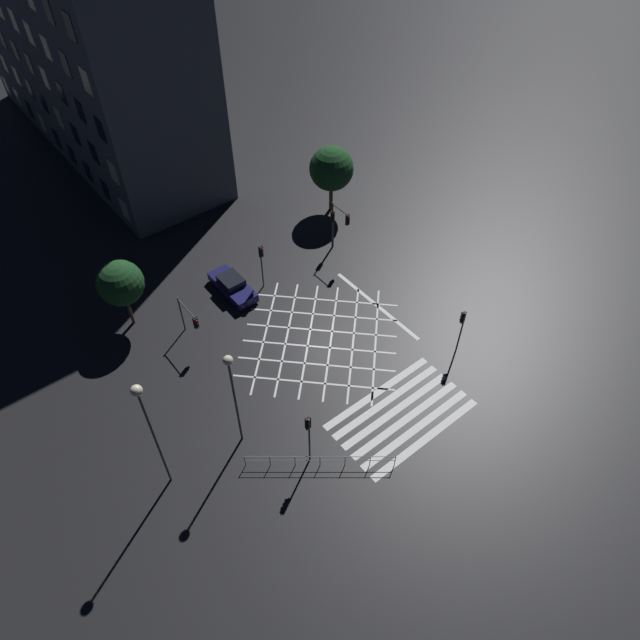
# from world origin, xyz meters

# --- Properties ---
(ground_plane) EXTENTS (200.00, 200.00, 0.00)m
(ground_plane) POSITION_xyz_m (0.00, 0.00, 0.00)
(ground_plane) COLOR black
(road_markings) EXTENTS (13.58, 17.69, 0.01)m
(road_markings) POSITION_xyz_m (0.31, -4.70, 0.00)
(road_markings) COLOR silver
(road_markings) RESTS_ON ground_plane
(office_building) EXTENTS (10.06, 34.93, 25.15)m
(office_building) POSITION_xyz_m (-0.01, 36.05, 12.58)
(office_building) COLOR #4C515B
(office_building) RESTS_ON ground_plane
(traffic_light_median_north) EXTENTS (0.36, 0.39, 4.06)m
(traffic_light_median_north) POSITION_xyz_m (-0.02, 7.04, 2.90)
(traffic_light_median_north) COLOR #424244
(traffic_light_median_north) RESTS_ON ground_plane
(traffic_light_nw_cross) EXTENTS (0.36, 2.66, 3.23)m
(traffic_light_nw_cross) POSITION_xyz_m (-7.17, 5.43, 2.37)
(traffic_light_nw_cross) COLOR #424244
(traffic_light_nw_cross) RESTS_ON ground_plane
(traffic_light_ne_cross) EXTENTS (0.36, 2.11, 4.49)m
(traffic_light_ne_cross) POSITION_xyz_m (7.28, 6.49, 3.27)
(traffic_light_ne_cross) COLOR #424244
(traffic_light_ne_cross) RESTS_ON ground_plane
(traffic_light_ne_main) EXTENTS (0.39, 0.36, 3.70)m
(traffic_light_ne_main) POSITION_xyz_m (7.28, 7.49, 2.65)
(traffic_light_ne_main) COLOR #424244
(traffic_light_ne_main) RESTS_ON ground_plane
(traffic_light_sw_cross) EXTENTS (0.36, 0.39, 4.29)m
(traffic_light_sw_cross) POSITION_xyz_m (-6.59, -7.20, 3.06)
(traffic_light_sw_cross) COLOR #424244
(traffic_light_sw_cross) RESTS_ON ground_plane
(traffic_light_se_cross) EXTENTS (0.36, 0.39, 3.80)m
(traffic_light_se_cross) POSITION_xyz_m (6.83, -6.81, 2.72)
(traffic_light_se_cross) COLOR #424244
(traffic_light_se_cross) RESTS_ON ground_plane
(street_lamp_east) EXTENTS (0.60, 0.60, 9.05)m
(street_lamp_east) POSITION_xyz_m (-13.80, -3.24, 6.80)
(street_lamp_east) COLOR #424244
(street_lamp_east) RESTS_ON ground_plane
(street_lamp_west) EXTENTS (0.57, 0.57, 7.92)m
(street_lamp_west) POSITION_xyz_m (-8.99, -3.50, 5.89)
(street_lamp_west) COLOR #424244
(street_lamp_west) RESTS_ON ground_plane
(street_tree_near) EXTENTS (3.26, 3.26, 5.60)m
(street_tree_near) POSITION_xyz_m (-9.82, 9.86, 3.96)
(street_tree_near) COLOR brown
(street_tree_near) RESTS_ON ground_plane
(street_tree_far) EXTENTS (3.87, 3.87, 6.11)m
(street_tree_far) POSITION_xyz_m (10.69, 11.84, 4.16)
(street_tree_far) COLOR brown
(street_tree_far) RESTS_ON ground_plane
(waiting_car) EXTENTS (1.77, 4.62, 1.40)m
(waiting_car) POSITION_xyz_m (-2.26, 8.08, 0.64)
(waiting_car) COLOR #191951
(waiting_car) RESTS_ON ground_plane
(pedestrian_railing) EXTENTS (7.02, 5.60, 1.05)m
(pedestrian_railing) POSITION_xyz_m (-6.35, -7.98, 0.67)
(pedestrian_railing) COLOR gray
(pedestrian_railing) RESTS_ON ground_plane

